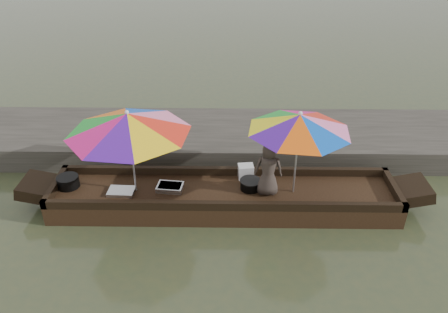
{
  "coord_description": "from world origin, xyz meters",
  "views": [
    {
      "loc": [
        0.1,
        -6.43,
        4.78
      ],
      "look_at": [
        0.0,
        0.1,
        1.0
      ],
      "focal_mm": 35.0,
      "sensor_mm": 36.0,
      "label": 1
    }
  ],
  "objects_px": {
    "supply_bag": "(246,171)",
    "umbrella_bow": "(132,152)",
    "tray_crayfish": "(170,187)",
    "tray_scallop": "(121,191)",
    "charcoal_grill": "(250,185)",
    "cooking_pot": "(68,182)",
    "vendor": "(268,169)",
    "boat_hull": "(224,199)",
    "umbrella_stern": "(297,154)"
  },
  "relations": [
    {
      "from": "supply_bag",
      "to": "tray_crayfish",
      "type": "bearing_deg",
      "value": -162.96
    },
    {
      "from": "cooking_pot",
      "to": "tray_scallop",
      "type": "height_order",
      "value": "cooking_pot"
    },
    {
      "from": "tray_scallop",
      "to": "charcoal_grill",
      "type": "relative_size",
      "value": 1.28
    },
    {
      "from": "tray_scallop",
      "to": "vendor",
      "type": "bearing_deg",
      "value": 0.89
    },
    {
      "from": "cooking_pot",
      "to": "charcoal_grill",
      "type": "bearing_deg",
      "value": -0.43
    },
    {
      "from": "cooking_pot",
      "to": "umbrella_bow",
      "type": "xyz_separation_m",
      "value": [
        1.24,
        -0.1,
        0.67
      ]
    },
    {
      "from": "tray_scallop",
      "to": "umbrella_stern",
      "type": "height_order",
      "value": "umbrella_stern"
    },
    {
      "from": "boat_hull",
      "to": "umbrella_stern",
      "type": "bearing_deg",
      "value": 0.0
    },
    {
      "from": "boat_hull",
      "to": "cooking_pot",
      "type": "relative_size",
      "value": 15.69
    },
    {
      "from": "supply_bag",
      "to": "charcoal_grill",
      "type": "bearing_deg",
      "value": -78.99
    },
    {
      "from": "cooking_pot",
      "to": "tray_scallop",
      "type": "relative_size",
      "value": 0.85
    },
    {
      "from": "boat_hull",
      "to": "tray_crayfish",
      "type": "bearing_deg",
      "value": 178.11
    },
    {
      "from": "cooking_pot",
      "to": "vendor",
      "type": "bearing_deg",
      "value": -2.37
    },
    {
      "from": "charcoal_grill",
      "to": "umbrella_bow",
      "type": "relative_size",
      "value": 0.17
    },
    {
      "from": "tray_crayfish",
      "to": "umbrella_stern",
      "type": "relative_size",
      "value": 0.26
    },
    {
      "from": "boat_hull",
      "to": "tray_crayfish",
      "type": "distance_m",
      "value": 0.99
    },
    {
      "from": "tray_crayfish",
      "to": "umbrella_bow",
      "type": "bearing_deg",
      "value": -176.99
    },
    {
      "from": "cooking_pot",
      "to": "tray_scallop",
      "type": "bearing_deg",
      "value": -10.71
    },
    {
      "from": "vendor",
      "to": "umbrella_bow",
      "type": "bearing_deg",
      "value": 2.26
    },
    {
      "from": "cooking_pot",
      "to": "vendor",
      "type": "relative_size",
      "value": 0.39
    },
    {
      "from": "umbrella_bow",
      "to": "tray_scallop",
      "type": "bearing_deg",
      "value": -159.54
    },
    {
      "from": "tray_scallop",
      "to": "supply_bag",
      "type": "relative_size",
      "value": 1.64
    },
    {
      "from": "charcoal_grill",
      "to": "umbrella_stern",
      "type": "bearing_deg",
      "value": -5.42
    },
    {
      "from": "tray_crayfish",
      "to": "supply_bag",
      "type": "height_order",
      "value": "supply_bag"
    },
    {
      "from": "supply_bag",
      "to": "umbrella_stern",
      "type": "distance_m",
      "value": 1.15
    },
    {
      "from": "vendor",
      "to": "boat_hull",
      "type": "bearing_deg",
      "value": -0.33
    },
    {
      "from": "tray_crayfish",
      "to": "vendor",
      "type": "distance_m",
      "value": 1.79
    },
    {
      "from": "tray_scallop",
      "to": "boat_hull",
      "type": "bearing_deg",
      "value": 2.89
    },
    {
      "from": "cooking_pot",
      "to": "supply_bag",
      "type": "xyz_separation_m",
      "value": [
        3.21,
        0.35,
        0.03
      ]
    },
    {
      "from": "boat_hull",
      "to": "supply_bag",
      "type": "xyz_separation_m",
      "value": [
        0.4,
        0.45,
        0.3
      ]
    },
    {
      "from": "umbrella_bow",
      "to": "umbrella_stern",
      "type": "relative_size",
      "value": 1.2
    },
    {
      "from": "vendor",
      "to": "umbrella_stern",
      "type": "xyz_separation_m",
      "value": [
        0.47,
        0.05,
        0.27
      ]
    },
    {
      "from": "boat_hull",
      "to": "tray_scallop",
      "type": "relative_size",
      "value": 13.36
    },
    {
      "from": "charcoal_grill",
      "to": "vendor",
      "type": "xyz_separation_m",
      "value": [
        0.29,
        -0.12,
        0.42
      ]
    },
    {
      "from": "tray_crayfish",
      "to": "umbrella_bow",
      "type": "relative_size",
      "value": 0.22
    },
    {
      "from": "charcoal_grill",
      "to": "boat_hull",
      "type": "bearing_deg",
      "value": -171.33
    },
    {
      "from": "boat_hull",
      "to": "umbrella_bow",
      "type": "xyz_separation_m",
      "value": [
        -1.57,
        0.0,
        0.95
      ]
    },
    {
      "from": "supply_bag",
      "to": "umbrella_bow",
      "type": "height_order",
      "value": "umbrella_bow"
    },
    {
      "from": "boat_hull",
      "to": "umbrella_bow",
      "type": "distance_m",
      "value": 1.84
    },
    {
      "from": "supply_bag",
      "to": "umbrella_bow",
      "type": "distance_m",
      "value": 2.12
    },
    {
      "from": "tray_scallop",
      "to": "umbrella_bow",
      "type": "bearing_deg",
      "value": 20.46
    },
    {
      "from": "umbrella_bow",
      "to": "boat_hull",
      "type": "bearing_deg",
      "value": 0.0
    },
    {
      "from": "tray_crayfish",
      "to": "vendor",
      "type": "relative_size",
      "value": 0.45
    },
    {
      "from": "cooking_pot",
      "to": "supply_bag",
      "type": "distance_m",
      "value": 3.23
    },
    {
      "from": "charcoal_grill",
      "to": "supply_bag",
      "type": "bearing_deg",
      "value": 101.01
    },
    {
      "from": "boat_hull",
      "to": "cooking_pot",
      "type": "height_order",
      "value": "cooking_pot"
    },
    {
      "from": "vendor",
      "to": "umbrella_bow",
      "type": "distance_m",
      "value": 2.35
    },
    {
      "from": "tray_crayfish",
      "to": "supply_bag",
      "type": "relative_size",
      "value": 1.64
    },
    {
      "from": "boat_hull",
      "to": "umbrella_stern",
      "type": "relative_size",
      "value": 3.51
    },
    {
      "from": "tray_scallop",
      "to": "charcoal_grill",
      "type": "xyz_separation_m",
      "value": [
        2.29,
        0.16,
        0.05
      ]
    }
  ]
}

